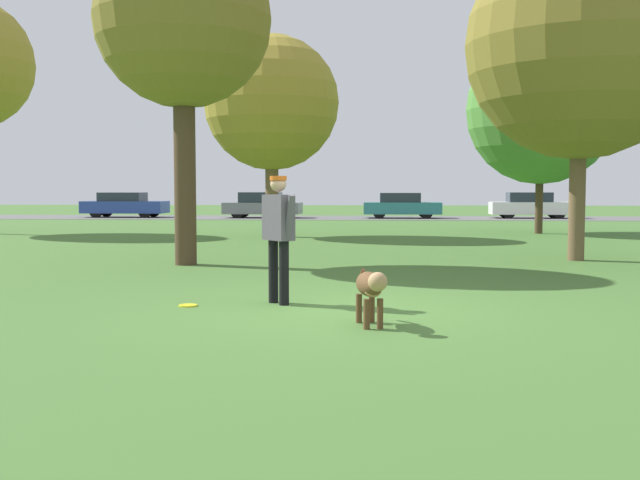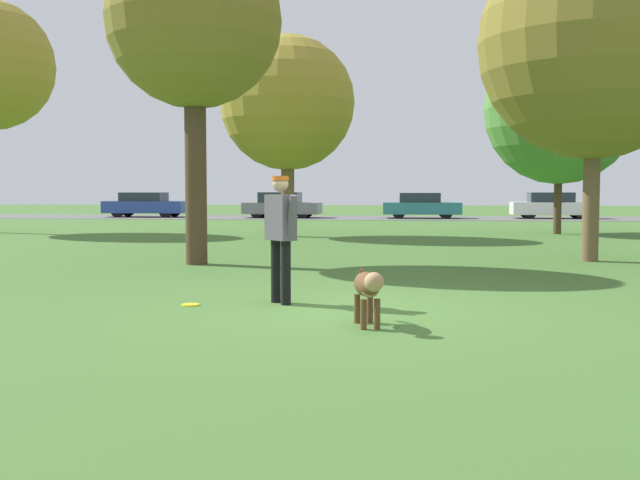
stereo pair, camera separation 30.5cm
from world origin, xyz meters
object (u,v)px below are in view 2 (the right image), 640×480
at_px(frisbee, 190,305).
at_px(tree_mid_center, 287,103).
at_px(parked_car_grey, 282,205).
at_px(dog, 368,287).
at_px(tree_near_right, 595,43).
at_px(parked_car_white, 552,206).
at_px(tree_near_left, 194,22).
at_px(person, 281,227).
at_px(tree_far_right, 560,109).
at_px(parked_car_blue, 146,205).
at_px(parked_car_teal, 421,206).

height_order(frisbee, tree_mid_center, tree_mid_center).
bearing_deg(parked_car_grey, dog, -77.18).
height_order(tree_near_right, parked_car_white, tree_near_right).
relative_size(tree_near_left, parked_car_grey, 1.63).
relative_size(person, parked_car_white, 0.40).
height_order(tree_near_left, parked_car_white, tree_near_left).
relative_size(frisbee, tree_mid_center, 0.04).
bearing_deg(parked_car_grey, frisbee, -81.25).
bearing_deg(tree_mid_center, tree_near_left, -93.46).
bearing_deg(tree_far_right, tree_near_left, -130.01).
relative_size(tree_near_right, parked_car_blue, 1.59).
bearing_deg(dog, tree_near_right, 138.36).
height_order(tree_near_left, parked_car_blue, tree_near_left).
xyz_separation_m(tree_mid_center, parked_car_white, (11.30, 15.57, -3.55)).
bearing_deg(parked_car_teal, parked_car_white, 3.51).
xyz_separation_m(person, parked_car_grey, (-4.53, 28.92, -0.35)).
height_order(person, parked_car_blue, person).
xyz_separation_m(person, dog, (1.22, -1.57, -0.57)).
bearing_deg(tree_near_left, parked_car_white, 64.16).
bearing_deg(tree_near_right, parked_car_teal, 97.17).
bearing_deg(parked_car_white, dog, -103.42).
bearing_deg(parked_car_teal, dog, -93.07).
distance_m(person, frisbee, 1.55).
height_order(tree_near_left, parked_car_grey, tree_near_left).
xyz_separation_m(dog, tree_near_left, (-3.71, 6.51, 4.36)).
distance_m(frisbee, parked_car_blue, 31.34).
bearing_deg(person, parked_car_white, 122.47).
bearing_deg(tree_near_right, dog, -118.42).
bearing_deg(frisbee, dog, -28.54).
bearing_deg(parked_car_white, tree_far_right, -99.29).
bearing_deg(parked_car_blue, tree_near_left, -68.35).
bearing_deg(dog, frisbee, -131.76).
xyz_separation_m(person, parked_car_blue, (-11.93, 29.14, -0.35)).
relative_size(frisbee, parked_car_blue, 0.06).
bearing_deg(parked_car_grey, tree_near_right, -63.72).
height_order(tree_near_left, tree_far_right, tree_far_right).
height_order(person, tree_near_left, tree_near_left).
bearing_deg(tree_mid_center, frisbee, -86.70).
bearing_deg(tree_mid_center, person, -81.92).
bearing_deg(tree_near_right, parked_car_grey, 114.13).
height_order(person, tree_mid_center, tree_mid_center).
xyz_separation_m(frisbee, tree_far_right, (8.00, 16.37, 4.15)).
xyz_separation_m(frisbee, parked_car_blue, (-10.78, 29.42, 0.65)).
relative_size(tree_near_right, tree_far_right, 1.04).
distance_m(tree_far_right, parked_car_blue, 23.14).
distance_m(tree_near_right, parked_car_grey, 24.93).
bearing_deg(tree_near_left, tree_near_right, 10.46).
bearing_deg(tree_far_right, parked_car_blue, 145.23).
xyz_separation_m(dog, parked_car_grey, (-5.74, 30.48, 0.21)).
xyz_separation_m(person, tree_mid_center, (-1.96, 13.82, 3.20)).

